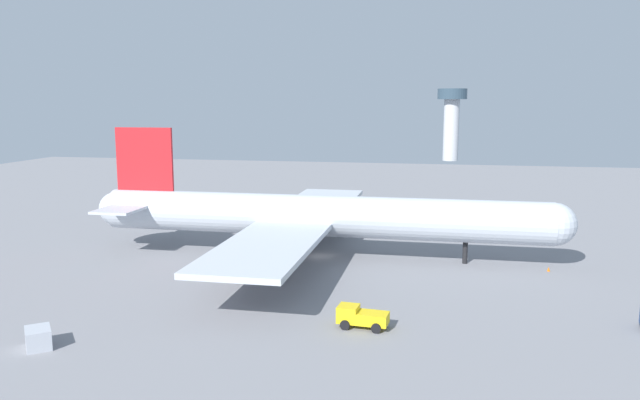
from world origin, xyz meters
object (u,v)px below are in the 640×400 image
at_px(maintenance_van, 361,316).
at_px(cargo_container_fore, 38,338).
at_px(cargo_airplane, 317,216).
at_px(control_tower, 452,116).
at_px(baggage_tug, 396,221).
at_px(safety_cone_nose, 549,269).
at_px(pushback_tractor, 351,211).

bearing_deg(maintenance_van, cargo_container_fore, -158.97).
distance_m(cargo_airplane, control_tower, 160.10).
xyz_separation_m(cargo_airplane, baggage_tug, (9.95, 23.82, -4.87)).
xyz_separation_m(maintenance_van, safety_cone_nose, (22.32, 25.93, -0.87)).
relative_size(cargo_airplane, safety_cone_nose, 121.58).
xyz_separation_m(cargo_airplane, cargo_container_fore, (-18.64, -39.08, -5.10)).
xyz_separation_m(maintenance_van, pushback_tractor, (-9.91, 60.60, 0.01)).
bearing_deg(safety_cone_nose, control_tower, 94.14).
xyz_separation_m(cargo_airplane, pushback_tractor, (0.41, 32.66, -4.87)).
distance_m(maintenance_van, pushback_tractor, 61.41).
distance_m(maintenance_van, control_tower, 187.26).
bearing_deg(safety_cone_nose, cargo_container_fore, -144.14).
bearing_deg(maintenance_van, pushback_tractor, 99.29).
xyz_separation_m(safety_cone_nose, control_tower, (-11.60, 160.34, 16.83)).
distance_m(cargo_airplane, pushback_tractor, 33.02).
relative_size(cargo_container_fore, safety_cone_nose, 6.29).
height_order(cargo_airplane, cargo_container_fore, cargo_airplane).
height_order(cargo_airplane, pushback_tractor, cargo_airplane).
bearing_deg(maintenance_van, safety_cone_nose, 49.27).
xyz_separation_m(baggage_tug, pushback_tractor, (-9.54, 8.84, -0.00)).
height_order(maintenance_van, baggage_tug, baggage_tug).
bearing_deg(cargo_container_fore, cargo_airplane, 64.50).
distance_m(baggage_tug, control_tower, 135.90).
distance_m(pushback_tractor, safety_cone_nose, 47.35).
bearing_deg(baggage_tug, cargo_airplane, -112.67).
relative_size(cargo_airplane, cargo_container_fore, 19.33).
bearing_deg(pushback_tractor, maintenance_van, -80.71).
height_order(cargo_airplane, maintenance_van, cargo_airplane).
xyz_separation_m(cargo_airplane, maintenance_van, (10.32, -27.95, -4.88)).
bearing_deg(cargo_airplane, pushback_tractor, 89.28).
distance_m(baggage_tug, cargo_container_fore, 69.09).
bearing_deg(baggage_tug, safety_cone_nose, -48.70).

